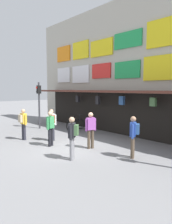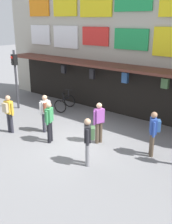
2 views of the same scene
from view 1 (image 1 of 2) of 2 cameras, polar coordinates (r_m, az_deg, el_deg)
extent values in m
plane|color=slate|center=(10.45, -3.62, -9.17)|extent=(80.00, 80.00, 0.00)
cube|color=#B2AD9E|center=(13.41, 12.48, 11.32)|extent=(18.00, 1.20, 8.00)
cube|color=#592D23|center=(12.34, 8.68, 5.34)|extent=(15.30, 1.40, 0.12)
cube|color=orange|center=(17.73, -5.92, 14.92)|extent=(1.68, 0.08, 1.15)
cube|color=yellow|center=(16.07, -1.46, 15.91)|extent=(1.71, 0.08, 1.21)
cube|color=yellow|center=(14.50, 4.03, 16.44)|extent=(1.97, 0.08, 1.05)
cube|color=green|center=(13.14, 10.85, 18.13)|extent=(1.94, 0.08, 0.91)
cube|color=yellow|center=(11.95, 19.23, 19.04)|extent=(1.66, 0.08, 1.36)
cube|color=white|center=(17.55, -5.86, 9.63)|extent=(1.65, 0.08, 1.14)
cube|color=white|center=(15.87, -1.44, 9.87)|extent=(1.84, 0.08, 1.22)
cube|color=red|center=(14.31, 3.99, 10.70)|extent=(1.66, 0.08, 0.93)
cube|color=green|center=(12.89, 10.70, 10.83)|extent=(1.80, 0.08, 0.96)
cube|color=yellow|center=(11.68, 18.93, 10.94)|extent=(1.93, 0.08, 1.24)
cylinder|color=black|center=(15.41, -2.21, 4.81)|extent=(0.02, 0.02, 0.28)
cube|color=#232328|center=(15.43, -2.20, 3.47)|extent=(0.27, 0.16, 0.45)
cylinder|color=black|center=(13.84, 3.12, 4.70)|extent=(0.02, 0.02, 0.26)
cube|color=#232328|center=(13.86, 3.11, 3.11)|extent=(0.26, 0.16, 0.52)
cylinder|color=black|center=(12.41, 9.42, 4.58)|extent=(0.02, 0.02, 0.21)
cube|color=#2D5693|center=(12.43, 9.39, 3.00)|extent=(0.30, 0.18, 0.48)
cylinder|color=black|center=(11.28, 17.26, 4.20)|extent=(0.02, 0.02, 0.22)
cube|color=#477042|center=(11.29, 17.21, 2.54)|extent=(0.30, 0.18, 0.43)
cube|color=black|center=(12.95, 10.55, -0.64)|extent=(15.30, 0.04, 2.50)
cylinder|color=#38383D|center=(15.35, -12.19, 1.68)|extent=(0.12, 0.12, 3.20)
cube|color=black|center=(15.31, -12.29, 5.79)|extent=(0.31, 0.27, 0.56)
sphere|color=red|center=(15.26, -12.76, 6.26)|extent=(0.15, 0.15, 0.15)
sphere|color=black|center=(15.26, -12.73, 5.29)|extent=(0.15, 0.15, 0.15)
torus|color=black|center=(14.85, -1.50, -3.15)|extent=(0.71, 0.26, 0.72)
torus|color=black|center=(13.97, -4.08, -3.75)|extent=(0.71, 0.26, 0.72)
cylinder|color=black|center=(14.37, -2.76, -2.46)|extent=(0.32, 0.96, 0.05)
cylinder|color=black|center=(14.21, -3.15, -1.87)|extent=(0.04, 0.04, 0.35)
cube|color=black|center=(14.19, -3.15, -1.11)|extent=(0.15, 0.22, 0.06)
cylinder|color=black|center=(14.72, -1.69, -1.58)|extent=(0.04, 0.04, 0.50)
cylinder|color=black|center=(14.69, -1.69, -0.62)|extent=(0.43, 0.16, 0.04)
cylinder|color=black|center=(10.57, -9.55, -6.61)|extent=(0.14, 0.14, 0.88)
cylinder|color=black|center=(10.71, -8.99, -6.42)|extent=(0.14, 0.14, 0.88)
cube|color=#388E51|center=(10.50, -9.34, -2.68)|extent=(0.35, 0.42, 0.56)
sphere|color=tan|center=(10.45, -9.38, -0.46)|extent=(0.22, 0.22, 0.22)
cylinder|color=#388E51|center=(10.34, -10.04, -3.11)|extent=(0.09, 0.09, 0.56)
cylinder|color=#388E51|center=(10.69, -8.65, -2.79)|extent=(0.09, 0.09, 0.56)
cylinder|color=brown|center=(10.13, 1.70, -7.08)|extent=(0.14, 0.14, 0.88)
cylinder|color=brown|center=(10.05, 0.76, -7.18)|extent=(0.14, 0.14, 0.88)
cube|color=#9E4CA8|center=(9.95, 1.24, -3.09)|extent=(0.32, 0.41, 0.56)
sphere|color=tan|center=(9.89, 1.24, -0.74)|extent=(0.22, 0.22, 0.22)
cylinder|color=#9E4CA8|center=(10.05, 2.38, -3.29)|extent=(0.09, 0.09, 0.56)
cylinder|color=#9E4CA8|center=(9.87, 0.07, -3.46)|extent=(0.09, 0.09, 0.56)
cylinder|color=gray|center=(8.47, -3.83, -9.73)|extent=(0.14, 0.14, 0.88)
cylinder|color=gray|center=(8.64, -3.55, -9.41)|extent=(0.14, 0.14, 0.88)
cube|color=#232328|center=(8.39, -3.72, -4.83)|extent=(0.40, 0.42, 0.56)
sphere|color=tan|center=(8.32, -3.74, -2.06)|extent=(0.22, 0.22, 0.22)
cylinder|color=#232328|center=(8.19, -4.08, -5.46)|extent=(0.09, 0.09, 0.56)
cylinder|color=#232328|center=(8.61, -3.37, -4.88)|extent=(0.09, 0.09, 0.56)
cube|color=#477042|center=(8.35, -2.65, -4.74)|extent=(0.30, 0.32, 0.40)
cylinder|color=#2D2D38|center=(12.32, -16.20, -4.95)|extent=(0.14, 0.14, 0.88)
cylinder|color=#2D2D38|center=(12.16, -15.81, -5.08)|extent=(0.14, 0.14, 0.88)
cube|color=gold|center=(12.12, -16.11, -1.67)|extent=(0.37, 0.24, 0.56)
sphere|color=tan|center=(12.07, -16.16, 0.26)|extent=(0.22, 0.22, 0.22)
cylinder|color=gold|center=(12.32, -16.57, -1.79)|extent=(0.09, 0.09, 0.56)
cylinder|color=gold|center=(11.93, -15.61, -2.02)|extent=(0.09, 0.09, 0.56)
cube|color=tan|center=(12.05, -16.79, -1.64)|extent=(0.29, 0.17, 0.40)
cylinder|color=#2D2D38|center=(11.67, -9.44, -5.39)|extent=(0.14, 0.14, 0.88)
cylinder|color=#2D2D38|center=(11.72, -8.59, -5.33)|extent=(0.14, 0.14, 0.88)
cube|color=white|center=(11.57, -9.08, -1.86)|extent=(0.31, 0.41, 0.56)
sphere|color=tan|center=(11.52, -9.11, 0.16)|extent=(0.22, 0.22, 0.22)
cylinder|color=white|center=(11.52, -10.13, -2.17)|extent=(0.09, 0.09, 0.56)
cylinder|color=white|center=(11.64, -8.03, -2.05)|extent=(0.09, 0.09, 0.56)
cube|color=brown|center=(11.42, -8.86, -1.87)|extent=(0.23, 0.31, 0.40)
cylinder|color=brown|center=(8.86, 12.09, -9.14)|extent=(0.14, 0.14, 0.88)
cylinder|color=brown|center=(9.04, 12.18, -8.84)|extent=(0.14, 0.14, 0.88)
cube|color=#28479E|center=(8.79, 12.24, -4.45)|extent=(0.38, 0.42, 0.56)
sphere|color=#A87A5B|center=(8.73, 12.30, -1.80)|extent=(0.22, 0.22, 0.22)
cylinder|color=#28479E|center=(8.58, 12.11, -5.04)|extent=(0.09, 0.09, 0.56)
cylinder|color=#28479E|center=(9.02, 12.35, -4.52)|extent=(0.09, 0.09, 0.56)
cube|color=#2D5693|center=(8.78, 13.29, -4.36)|extent=(0.29, 0.32, 0.40)
camera|label=2|loc=(2.80, -84.37, 44.18)|focal=42.29mm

